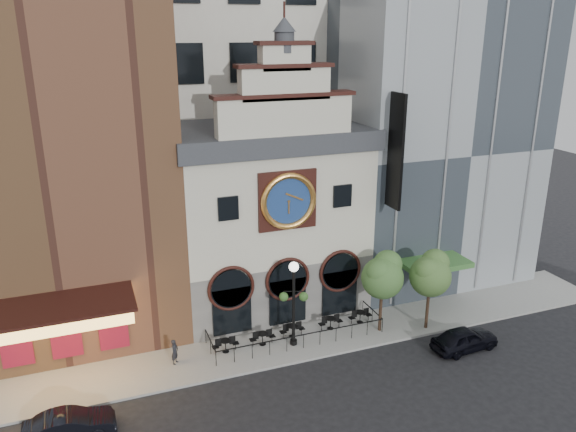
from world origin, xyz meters
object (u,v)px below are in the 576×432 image
(pedestrian, at_px, (175,352))
(tree_left, at_px, (383,274))
(car_right, at_px, (465,339))
(bistro_1, at_px, (262,338))
(bistro_3, at_px, (330,322))
(tree_right, at_px, (431,273))
(car_left, at_px, (69,426))
(bistro_0, at_px, (225,345))
(lamppost, at_px, (294,294))
(bistro_4, at_px, (360,316))
(bistro_2, at_px, (292,330))

(pedestrian, distance_m, tree_left, 13.10)
(tree_left, bearing_deg, car_right, -44.11)
(bistro_1, bearing_deg, pedestrian, -178.35)
(bistro_3, distance_m, car_right, 8.10)
(car_right, xyz_separation_m, tree_right, (-0.76, 2.81, 3.21))
(bistro_3, height_order, car_left, car_left)
(bistro_0, distance_m, pedestrian, 2.98)
(lamppost, relative_size, tree_left, 1.03)
(car_right, bearing_deg, lamppost, 63.85)
(bistro_1, xyz_separation_m, bistro_4, (6.72, 0.32, 0.00))
(car_right, bearing_deg, car_left, 86.04)
(pedestrian, bearing_deg, tree_right, -57.33)
(bistro_3, bearing_deg, lamppost, -162.90)
(tree_left, bearing_deg, pedestrian, 176.47)
(bistro_4, xyz_separation_m, car_right, (4.43, -4.82, 0.10))
(bistro_0, height_order, bistro_3, same)
(tree_left, bearing_deg, bistro_2, 168.08)
(bistro_0, bearing_deg, car_right, -18.52)
(bistro_2, bearing_deg, lamppost, -105.97)
(bistro_4, relative_size, pedestrian, 1.06)
(bistro_0, relative_size, car_left, 0.38)
(bistro_0, height_order, lamppost, lamppost)
(bistro_1, height_order, lamppost, lamppost)
(tree_left, distance_m, tree_right, 3.01)
(car_right, xyz_separation_m, tree_left, (-3.68, 3.56, 3.24))
(bistro_0, xyz_separation_m, car_right, (13.42, -4.50, 0.10))
(bistro_3, relative_size, tree_right, 0.31)
(pedestrian, xyz_separation_m, tree_left, (12.71, -0.78, 3.06))
(bistro_3, bearing_deg, bistro_2, -179.15)
(bistro_3, relative_size, lamppost, 0.30)
(pedestrian, bearing_deg, car_right, -66.57)
(bistro_0, distance_m, bistro_2, 4.28)
(bistro_2, relative_size, lamppost, 0.30)
(bistro_2, bearing_deg, tree_right, -12.82)
(bistro_3, xyz_separation_m, lamppost, (-2.83, -0.87, 2.84))
(bistro_0, bearing_deg, bistro_3, 2.18)
(bistro_0, bearing_deg, bistro_2, 2.98)
(bistro_0, xyz_separation_m, bistro_2, (4.28, 0.22, 0.00))
(bistro_0, relative_size, tree_left, 0.30)
(tree_left, bearing_deg, tree_right, -14.48)
(bistro_2, bearing_deg, tree_left, -11.92)
(car_left, xyz_separation_m, tree_right, (21.24, 2.70, 3.24))
(bistro_0, distance_m, car_right, 14.16)
(car_right, bearing_deg, bistro_2, 59.05)
(pedestrian, bearing_deg, bistro_4, -49.45)
(bistro_4, relative_size, tree_right, 0.31)
(bistro_1, height_order, car_right, car_right)
(bistro_3, bearing_deg, bistro_0, -177.82)
(bistro_1, distance_m, car_right, 12.02)
(bistro_2, xyz_separation_m, pedestrian, (-7.24, -0.37, 0.28))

